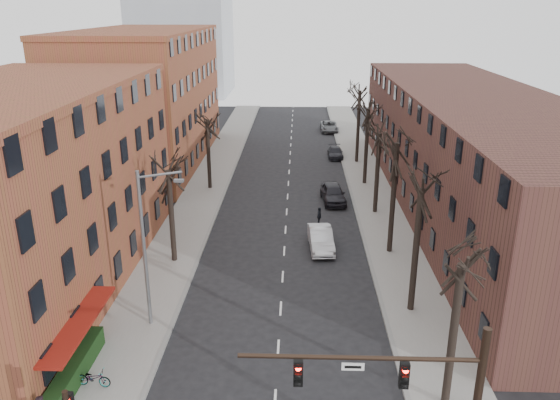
# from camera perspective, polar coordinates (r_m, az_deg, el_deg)

# --- Properties ---
(sidewalk_left) EXTENTS (4.00, 90.00, 0.15)m
(sidewalk_left) POSITION_cam_1_polar(r_m,az_deg,el_deg) (54.54, -7.57, 1.57)
(sidewalk_left) COLOR gray
(sidewalk_left) RESTS_ON ground
(sidewalk_right) EXTENTS (4.00, 90.00, 0.15)m
(sidewalk_right) POSITION_cam_1_polar(r_m,az_deg,el_deg) (54.27, 9.34, 1.39)
(sidewalk_right) COLOR gray
(sidewalk_right) RESTS_ON ground
(building_left_near) EXTENTS (12.00, 26.00, 12.00)m
(building_left_near) POSITION_cam_1_polar(r_m,az_deg,el_deg) (37.04, -25.33, 0.67)
(building_left_near) COLOR brown
(building_left_near) RESTS_ON ground
(building_left_far) EXTENTS (12.00, 28.00, 14.00)m
(building_left_far) POSITION_cam_1_polar(r_m,az_deg,el_deg) (63.22, -13.83, 10.14)
(building_left_far) COLOR brown
(building_left_far) RESTS_ON ground
(building_right) EXTENTS (12.00, 50.00, 10.00)m
(building_right) POSITION_cam_1_polar(r_m,az_deg,el_deg) (49.96, 19.52, 4.80)
(building_right) COLOR #4A2A22
(building_right) RESTS_ON ground
(awning_left) EXTENTS (1.20, 7.00, 0.15)m
(awning_left) POSITION_cam_1_polar(r_m,az_deg,el_deg) (29.66, -19.61, -16.29)
(awning_left) COLOR maroon
(awning_left) RESTS_ON ground
(hedge) EXTENTS (0.80, 6.00, 1.00)m
(hedge) POSITION_cam_1_polar(r_m,az_deg,el_deg) (28.59, -20.68, -16.34)
(hedge) COLOR #183512
(hedge) RESTS_ON sidewalk_left
(tree_right_b) EXTENTS (5.20, 5.20, 10.80)m
(tree_right_b) POSITION_cam_1_polar(r_m,az_deg,el_deg) (33.47, 13.45, -11.19)
(tree_right_b) COLOR black
(tree_right_b) RESTS_ON ground
(tree_right_c) EXTENTS (5.20, 5.20, 11.60)m
(tree_right_c) POSITION_cam_1_polar(r_m,az_deg,el_deg) (40.42, 11.33, -5.40)
(tree_right_c) COLOR black
(tree_right_c) RESTS_ON ground
(tree_right_d) EXTENTS (5.20, 5.20, 10.00)m
(tree_right_d) POSITION_cam_1_polar(r_m,az_deg,el_deg) (47.71, 9.87, -1.33)
(tree_right_d) COLOR black
(tree_right_d) RESTS_ON ground
(tree_right_e) EXTENTS (5.20, 5.20, 10.80)m
(tree_right_e) POSITION_cam_1_polar(r_m,az_deg,el_deg) (55.19, 8.80, 1.64)
(tree_right_e) COLOR black
(tree_right_e) RESTS_ON ground
(tree_right_f) EXTENTS (5.20, 5.20, 11.60)m
(tree_right_f) POSITION_cam_1_polar(r_m,az_deg,el_deg) (62.80, 7.99, 3.90)
(tree_right_f) COLOR black
(tree_right_f) RESTS_ON ground
(tree_left_a) EXTENTS (5.20, 5.20, 9.50)m
(tree_left_a) POSITION_cam_1_polar(r_m,az_deg,el_deg) (39.00, -10.94, -6.34)
(tree_left_a) COLOR black
(tree_left_a) RESTS_ON ground
(tree_left_b) EXTENTS (5.20, 5.20, 9.50)m
(tree_left_b) POSITION_cam_1_polar(r_m,az_deg,el_deg) (53.56, -7.31, 1.16)
(tree_left_b) COLOR black
(tree_left_b) RESTS_ON ground
(signal_mast_arm) EXTENTS (8.14, 0.30, 7.20)m
(signal_mast_arm) POSITION_cam_1_polar(r_m,az_deg,el_deg) (20.12, 15.46, -19.46)
(signal_mast_arm) COLOR black
(signal_mast_arm) RESTS_ON ground
(streetlight) EXTENTS (2.45, 0.22, 9.03)m
(streetlight) POSITION_cam_1_polar(r_m,az_deg,el_deg) (29.76, -13.75, -4.40)
(streetlight) COLOR slate
(streetlight) RESTS_ON ground
(silver_sedan) EXTENTS (1.96, 4.79, 1.54)m
(silver_sedan) POSITION_cam_1_polar(r_m,az_deg,el_deg) (40.05, 4.28, -4.07)
(silver_sedan) COLOR silver
(silver_sedan) RESTS_ON ground
(parked_car_near) EXTENTS (2.43, 5.06, 1.67)m
(parked_car_near) POSITION_cam_1_polar(r_m,az_deg,el_deg) (49.58, 5.56, 0.71)
(parked_car_near) COLOR black
(parked_car_near) RESTS_ON ground
(parked_car_mid) EXTENTS (1.71, 4.19, 1.22)m
(parked_car_mid) POSITION_cam_1_polar(r_m,az_deg,el_deg) (64.43, 5.79, 4.96)
(parked_car_mid) COLOR black
(parked_car_mid) RESTS_ON ground
(parked_car_far) EXTENTS (2.52, 5.18, 1.42)m
(parked_car_far) POSITION_cam_1_polar(r_m,az_deg,el_deg) (78.12, 5.15, 7.66)
(parked_car_far) COLOR slate
(parked_car_far) RESTS_ON ground
(pedestrian_crossing) EXTENTS (0.55, 0.95, 1.53)m
(pedestrian_crossing) POSITION_cam_1_polar(r_m,az_deg,el_deg) (44.24, 4.13, -1.72)
(pedestrian_crossing) COLOR black
(pedestrian_crossing) RESTS_ON ground
(bicycle) EXTENTS (1.72, 0.75, 0.88)m
(bicycle) POSITION_cam_1_polar(r_m,az_deg,el_deg) (27.96, -18.93, -17.17)
(bicycle) COLOR gray
(bicycle) RESTS_ON sidewalk_left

